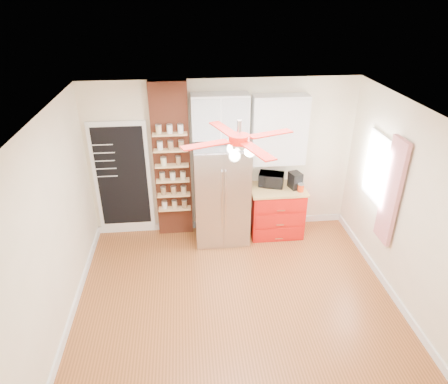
{
  "coord_description": "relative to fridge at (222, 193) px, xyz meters",
  "views": [
    {
      "loc": [
        -0.61,
        -4.26,
        4.0
      ],
      "look_at": [
        -0.08,
        0.9,
        1.28
      ],
      "focal_mm": 32.0,
      "sensor_mm": 36.0,
      "label": 1
    }
  ],
  "objects": [
    {
      "name": "wall_left",
      "position": [
        -2.2,
        -1.63,
        0.48
      ],
      "size": [
        0.02,
        4.0,
        2.7
      ],
      "primitive_type": "cube",
      "color": "#F7EAC7",
      "rests_on": "floor"
    },
    {
      "name": "canister_left",
      "position": [
        1.32,
        -0.11,
        0.09
      ],
      "size": [
        0.13,
        0.13,
        0.13
      ],
      "primitive_type": "cylinder",
      "rotation": [
        0.0,
        0.0,
        0.35
      ],
      "color": "red",
      "rests_on": "red_cabinet"
    },
    {
      "name": "upper_shelf_unit",
      "position": [
        0.97,
        0.22,
        1.0
      ],
      "size": [
        0.9,
        0.3,
        1.15
      ],
      "primitive_type": "cube",
      "color": "white",
      "rests_on": "wall_back"
    },
    {
      "name": "curtain",
      "position": [
        2.23,
        -1.28,
        0.57
      ],
      "size": [
        0.06,
        0.4,
        1.55
      ],
      "primitive_type": "cube",
      "color": "red",
      "rests_on": "wall_right"
    },
    {
      "name": "window",
      "position": [
        2.28,
        -0.73,
        0.68
      ],
      "size": [
        0.04,
        0.75,
        1.05
      ],
      "primitive_type": "cube",
      "color": "white",
      "rests_on": "wall_right"
    },
    {
      "name": "canister_right",
      "position": [
        1.26,
        0.1,
        0.09
      ],
      "size": [
        0.1,
        0.1,
        0.13
      ],
      "primitive_type": "cylinder",
      "rotation": [
        0.0,
        0.0,
        -0.12
      ],
      "color": "#BB2C0A",
      "rests_on": "red_cabinet"
    },
    {
      "name": "floor",
      "position": [
        0.05,
        -1.63,
        -0.88
      ],
      "size": [
        4.5,
        4.5,
        0.0
      ],
      "primitive_type": "plane",
      "color": "#9C5527",
      "rests_on": "ground"
    },
    {
      "name": "brick_pillar",
      "position": [
        -0.8,
        0.29,
        0.48
      ],
      "size": [
        0.6,
        0.16,
        2.7
      ],
      "primitive_type": "cube",
      "color": "brown",
      "rests_on": "floor"
    },
    {
      "name": "wall_front",
      "position": [
        0.05,
        -3.63,
        0.48
      ],
      "size": [
        4.5,
        0.02,
        2.7
      ],
      "primitive_type": "cube",
      "color": "#F7EAC7",
      "rests_on": "floor"
    },
    {
      "name": "ceiling",
      "position": [
        0.05,
        -1.63,
        1.83
      ],
      "size": [
        4.5,
        4.5,
        0.0
      ],
      "primitive_type": "plane",
      "color": "white",
      "rests_on": "wall_back"
    },
    {
      "name": "fridge",
      "position": [
        0.0,
        0.0,
        0.0
      ],
      "size": [
        0.9,
        0.7,
        1.75
      ],
      "primitive_type": "cube",
      "color": "#AEAEB3",
      "rests_on": "floor"
    },
    {
      "name": "red_cabinet",
      "position": [
        0.97,
        0.05,
        -0.42
      ],
      "size": [
        0.94,
        0.64,
        0.9
      ],
      "color": "red",
      "rests_on": "floor"
    },
    {
      "name": "toaster_oven",
      "position": [
        0.87,
        0.16,
        0.14
      ],
      "size": [
        0.49,
        0.4,
        0.23
      ],
      "primitive_type": "imported",
      "rotation": [
        0.0,
        0.0,
        -0.31
      ],
      "color": "black",
      "rests_on": "red_cabinet"
    },
    {
      "name": "upper_glass_cabinet",
      "position": [
        0.0,
        0.2,
        1.27
      ],
      "size": [
        0.9,
        0.35,
        0.7
      ],
      "primitive_type": "cube",
      "color": "white",
      "rests_on": "wall_back"
    },
    {
      "name": "ceiling_fan",
      "position": [
        0.05,
        -1.63,
        1.55
      ],
      "size": [
        1.4,
        1.4,
        0.44
      ],
      "color": "silver",
      "rests_on": "ceiling"
    },
    {
      "name": "chalkboard",
      "position": [
        -1.65,
        0.33,
        0.23
      ],
      "size": [
        0.95,
        0.05,
        1.95
      ],
      "color": "white",
      "rests_on": "wall_back"
    },
    {
      "name": "coffee_maker",
      "position": [
        1.26,
        0.03,
        0.17
      ],
      "size": [
        0.23,
        0.26,
        0.28
      ],
      "primitive_type": "cube",
      "rotation": [
        0.0,
        0.0,
        0.28
      ],
      "color": "black",
      "rests_on": "red_cabinet"
    },
    {
      "name": "pantry_jar_oats",
      "position": [
        -0.93,
        0.12,
        0.57
      ],
      "size": [
        0.1,
        0.1,
        0.14
      ],
      "primitive_type": "cylinder",
      "rotation": [
        0.0,
        0.0,
        0.08
      ],
      "color": "beige",
      "rests_on": "brick_pillar"
    },
    {
      "name": "wall_back",
      "position": [
        0.05,
        0.37,
        0.48
      ],
      "size": [
        4.5,
        0.02,
        2.7
      ],
      "primitive_type": "cube",
      "color": "#F7EAC7",
      "rests_on": "floor"
    },
    {
      "name": "pantry_jar_beans",
      "position": [
        -0.69,
        0.15,
        0.56
      ],
      "size": [
        0.09,
        0.09,
        0.13
      ],
      "primitive_type": "cylinder",
      "rotation": [
        0.0,
        0.0,
        -0.2
      ],
      "color": "#946F4B",
      "rests_on": "brick_pillar"
    },
    {
      "name": "wall_right",
      "position": [
        2.3,
        -1.63,
        0.48
      ],
      "size": [
        0.02,
        4.0,
        2.7
      ],
      "primitive_type": "cube",
      "color": "#F7EAC7",
      "rests_on": "floor"
    }
  ]
}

